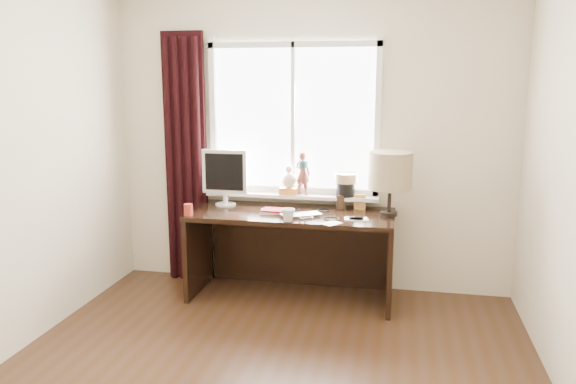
% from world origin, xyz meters
% --- Properties ---
extents(wall_back, '(3.50, 0.00, 2.60)m').
position_xyz_m(wall_back, '(0.00, 2.00, 1.30)').
color(wall_back, beige).
rests_on(wall_back, ground).
extents(laptop, '(0.39, 0.34, 0.03)m').
position_xyz_m(laptop, '(0.01, 1.50, 0.76)').
color(laptop, silver).
rests_on(laptop, desk).
extents(mug, '(0.15, 0.14, 0.11)m').
position_xyz_m(mug, '(-0.07, 1.33, 0.80)').
color(mug, white).
rests_on(mug, desk).
extents(red_cup, '(0.07, 0.07, 0.09)m').
position_xyz_m(red_cup, '(-0.90, 1.35, 0.80)').
color(red_cup, maroon).
rests_on(red_cup, desk).
extents(window, '(1.52, 0.20, 1.40)m').
position_xyz_m(window, '(-0.15, 1.95, 1.30)').
color(window, white).
rests_on(window, ground).
extents(curtain, '(0.38, 0.09, 2.25)m').
position_xyz_m(curtain, '(-1.13, 1.91, 1.12)').
color(curtain, black).
rests_on(curtain, floor).
extents(desk, '(1.70, 0.70, 0.75)m').
position_xyz_m(desk, '(-0.10, 1.73, 0.51)').
color(desk, black).
rests_on(desk, floor).
extents(monitor, '(0.40, 0.18, 0.49)m').
position_xyz_m(monitor, '(-0.72, 1.77, 1.03)').
color(monitor, beige).
rests_on(monitor, desk).
extents(notebook_stack, '(0.24, 0.19, 0.03)m').
position_xyz_m(notebook_stack, '(-0.23, 1.58, 0.77)').
color(notebook_stack, beige).
rests_on(notebook_stack, desk).
extents(brush_holder, '(0.09, 0.09, 0.25)m').
position_xyz_m(brush_holder, '(0.29, 1.85, 0.81)').
color(brush_holder, black).
rests_on(brush_holder, desk).
extents(icon_frame, '(0.10, 0.03, 0.13)m').
position_xyz_m(icon_frame, '(0.45, 1.85, 0.81)').
color(icon_frame, gold).
rests_on(icon_frame, desk).
extents(table_lamp, '(0.35, 0.35, 0.52)m').
position_xyz_m(table_lamp, '(0.70, 1.68, 1.11)').
color(table_lamp, black).
rests_on(table_lamp, desk).
extents(loose_papers, '(0.37, 0.35, 0.00)m').
position_xyz_m(loose_papers, '(0.39, 1.45, 0.75)').
color(loose_papers, white).
rests_on(loose_papers, desk).
extents(desk_cables, '(0.48, 0.41, 0.01)m').
position_xyz_m(desk_cables, '(0.14, 1.61, 0.75)').
color(desk_cables, black).
rests_on(desk_cables, desk).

